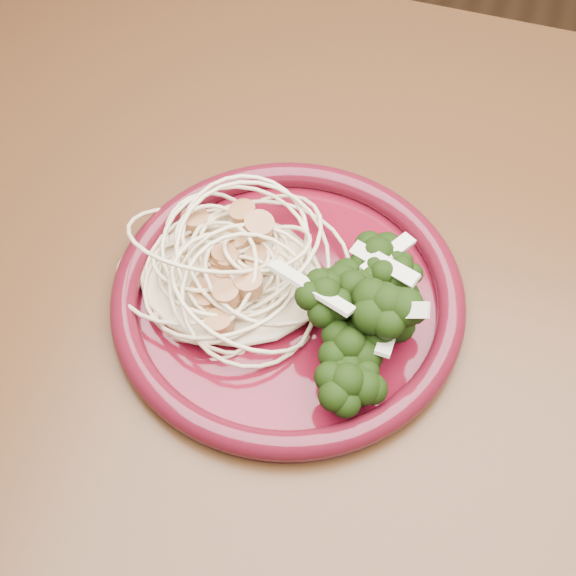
{
  "coord_description": "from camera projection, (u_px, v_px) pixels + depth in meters",
  "views": [
    {
      "loc": [
        -0.0,
        -0.32,
        1.25
      ],
      "look_at": [
        -0.11,
        0.0,
        0.77
      ],
      "focal_mm": 50.0,
      "sensor_mm": 36.0,
      "label": 1
    }
  ],
  "objects": [
    {
      "name": "onion_garnish",
      "position": [
        365.0,
        279.0,
        0.54
      ],
      "size": [
        0.07,
        0.09,
        0.06
      ],
      "primitive_type": null,
      "rotation": [
        0.0,
        0.0,
        -0.07
      ],
      "color": "beige",
      "rests_on": "broccoli_pile"
    },
    {
      "name": "broccoli_pile",
      "position": [
        361.0,
        304.0,
        0.57
      ],
      "size": [
        0.09,
        0.14,
        0.05
      ],
      "primitive_type": "ellipsoid",
      "rotation": [
        0.0,
        0.0,
        -0.07
      ],
      "color": "black",
      "rests_on": "dinner_plate"
    },
    {
      "name": "dinner_plate",
      "position": [
        288.0,
        296.0,
        0.6
      ],
      "size": [
        0.28,
        0.28,
        0.02
      ],
      "rotation": [
        0.0,
        0.0,
        -0.07
      ],
      "color": "#4F0916",
      "rests_on": "dining_table"
    },
    {
      "name": "spaghetti_pile",
      "position": [
        231.0,
        268.0,
        0.6
      ],
      "size": [
        0.15,
        0.13,
        0.03
      ],
      "primitive_type": "ellipsoid",
      "rotation": [
        0.0,
        0.0,
        -0.07
      ],
      "color": "beige",
      "rests_on": "dinner_plate"
    },
    {
      "name": "scallop_cluster",
      "position": [
        228.0,
        238.0,
        0.57
      ],
      "size": [
        0.13,
        0.13,
        0.04
      ],
      "primitive_type": null,
      "rotation": [
        0.0,
        0.0,
        -0.07
      ],
      "color": "#A46F45",
      "rests_on": "spaghetti_pile"
    },
    {
      "name": "dining_table",
      "position": [
        411.0,
        407.0,
        0.66
      ],
      "size": [
        1.2,
        0.8,
        0.75
      ],
      "color": "#472814",
      "rests_on": "ground"
    }
  ]
}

